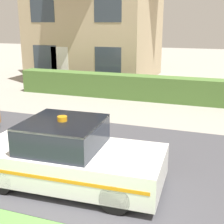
% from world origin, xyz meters
% --- Properties ---
extents(road_strip, '(28.00, 5.50, 0.01)m').
position_xyz_m(road_strip, '(0.00, 4.03, 0.01)').
color(road_strip, '#424247').
rests_on(road_strip, ground).
extents(garden_hedge, '(12.78, 0.84, 1.07)m').
position_xyz_m(garden_hedge, '(-0.59, 10.48, 0.53)').
color(garden_hedge, '#4C7233').
rests_on(garden_hedge, ground).
extents(police_car, '(3.94, 1.89, 1.49)m').
position_xyz_m(police_car, '(-0.63, 2.57, 0.64)').
color(police_car, black).
rests_on(police_car, road_strip).
extents(house_left, '(6.88, 6.82, 7.58)m').
position_xyz_m(house_left, '(-4.99, 15.15, 3.87)').
color(house_left, tan).
rests_on(house_left, ground).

